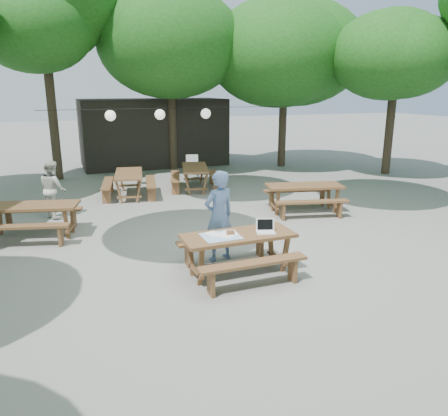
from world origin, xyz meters
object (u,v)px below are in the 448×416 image
Objects in this scene: main_picnic_table at (238,253)px; plastic_chair at (193,173)px; picnic_table_nw at (33,220)px; second_person at (53,189)px; woman at (219,216)px.

plastic_chair is (1.73, 8.28, -0.13)m from main_picnic_table.
main_picnic_table is at bearing -30.24° from picnic_table_nw.
plastic_chair is (4.75, 3.24, -0.49)m from second_person.
woman reaches higher than picnic_table_nw.
picnic_table_nw is at bearing 134.80° from main_picnic_table.
woman is at bearing -90.69° from plastic_chair.
plastic_chair reaches higher than main_picnic_table.
plastic_chair is at bearing -76.77° from second_person.
plastic_chair is at bearing -118.36° from woman.
picnic_table_nw is at bearing 141.28° from second_person.
main_picnic_table is 0.91m from woman.
main_picnic_table is 4.97m from picnic_table_nw.
woman is 1.96× the size of plastic_chair.
main_picnic_table is 1.13× the size of woman.
picnic_table_nw is 1.27× the size of woman.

